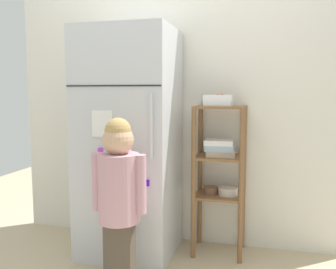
% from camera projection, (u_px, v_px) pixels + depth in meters
% --- Properties ---
extents(ground_plane, '(6.00, 6.00, 0.00)m').
position_uv_depth(ground_plane, '(163.00, 255.00, 2.78)').
color(ground_plane, tan).
extents(kitchen_wall_back, '(2.71, 0.03, 2.19)m').
position_uv_depth(kitchen_wall_back, '(174.00, 109.00, 2.99)').
color(kitchen_wall_back, silver).
rests_on(kitchen_wall_back, ground).
extents(refrigerator, '(0.69, 0.64, 1.69)m').
position_uv_depth(refrigerator, '(129.00, 143.00, 2.76)').
color(refrigerator, silver).
rests_on(refrigerator, ground).
extents(child_standing, '(0.35, 0.26, 1.08)m').
position_uv_depth(child_standing, '(119.00, 187.00, 2.23)').
color(child_standing, '#4C4135').
rests_on(child_standing, ground).
extents(pantry_shelf_unit, '(0.38, 0.31, 1.13)m').
position_uv_depth(pantry_shelf_unit, '(220.00, 165.00, 2.75)').
color(pantry_shelf_unit, brown).
rests_on(pantry_shelf_unit, ground).
extents(fruit_bin, '(0.22, 0.15, 0.09)m').
position_uv_depth(fruit_bin, '(219.00, 101.00, 2.69)').
color(fruit_bin, white).
rests_on(fruit_bin, pantry_shelf_unit).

